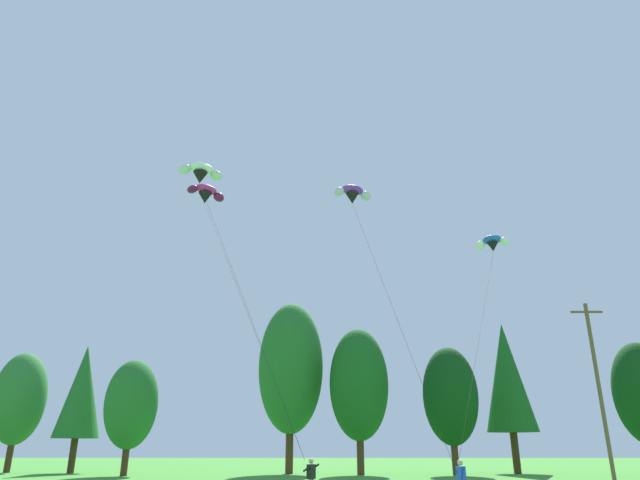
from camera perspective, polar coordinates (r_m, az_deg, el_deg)
The scene contains 14 objects.
treeline_tree_b at distance 60.42m, azimuth -28.19°, elevation -13.98°, with size 4.63×4.63×10.48m.
treeline_tree_c at distance 57.03m, azimuth -23.02°, elevation -13.94°, with size 4.02×4.02×11.00m.
treeline_tree_d at distance 50.06m, azimuth -18.60°, elevation -15.50°, with size 4.22×4.22×8.97m.
treeline_tree_e at distance 51.91m, azimuth -2.97°, elevation -12.76°, with size 5.77×5.77×14.69m.
treeline_tree_f at distance 49.77m, azimuth 3.96°, elevation -14.35°, with size 5.02×5.02×11.94m.
treeline_tree_g at distance 50.11m, azimuth 13.08°, elevation -15.14°, with size 4.56×4.56×10.21m.
treeline_tree_h at distance 54.68m, azimuth 18.44°, elevation -13.02°, with size 4.44×4.44×12.91m.
utility_pole at distance 43.42m, azimuth 26.42°, elevation -12.98°, with size 2.20×0.26×11.70m.
kite_flyer_near at distance 26.67m, azimuth -0.90°, elevation -22.75°, with size 0.75×0.76×1.69m.
kite_flyer_mid at distance 24.57m, azimuth 14.14°, elevation -22.44°, with size 0.36×0.60×1.69m.
parafoil_kite_high_magenta at distance 47.05m, azimuth -11.53°, elevation 4.61°, with size 10.41×16.29×20.85m.
parafoil_kite_mid_purple at distance 42.30m, azimuth 3.31°, elevation 4.64°, with size 4.62×15.31×19.56m.
parafoil_kite_far_white at distance 39.96m, azimuth -12.02°, elevation 6.66°, with size 9.23×8.94×19.10m.
parafoil_kite_low_blue_white at distance 45.22m, azimuth 17.09°, elevation -0.33°, with size 8.98×17.79×16.39m.
Camera 1 is at (-2.32, -3.53, 2.17)m, focal length 31.54 mm.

